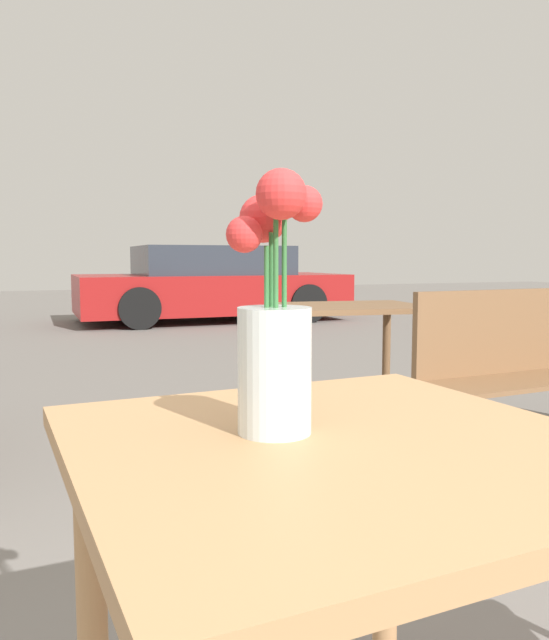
{
  "coord_description": "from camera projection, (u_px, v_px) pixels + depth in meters",
  "views": [
    {
      "loc": [
        -0.39,
        -0.73,
        1.0
      ],
      "look_at": [
        -0.07,
        0.05,
        0.91
      ],
      "focal_mm": 35.0,
      "sensor_mm": 36.0,
      "label": 1
    }
  ],
  "objects": [
    {
      "name": "parked_car",
      "position": [
        212.0,
        285.0,
        10.01
      ],
      "size": [
        4.21,
        1.96,
        1.19
      ],
      "color": "maroon",
      "rests_on": "ground_plane"
    },
    {
      "name": "table_back",
      "position": [
        349.0,
        328.0,
        3.52
      ],
      "size": [
        0.9,
        0.75,
        0.74
      ],
      "color": "brown",
      "rests_on": "ground_plane"
    },
    {
      "name": "flower_vase",
      "position": [
        274.0,
        338.0,
        0.86
      ],
      "size": [
        0.14,
        0.15,
        0.36
      ],
      "color": "silver",
      "rests_on": "table_front"
    },
    {
      "name": "table_front",
      "position": [
        338.0,
        535.0,
        0.86
      ],
      "size": [
        0.73,
        0.74,
        0.76
      ],
      "color": "tan",
      "rests_on": "ground_plane"
    }
  ]
}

